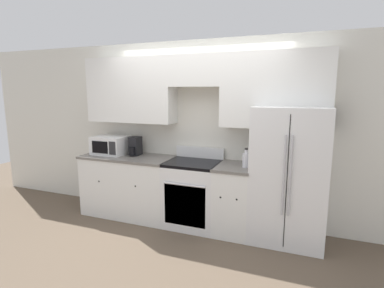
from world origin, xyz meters
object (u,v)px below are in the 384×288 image
(oven_range, at_px, (193,193))
(bottle, at_px, (246,160))
(microwave, at_px, (111,145))
(refrigerator, at_px, (289,175))

(oven_range, relative_size, bottle, 4.30)
(microwave, bearing_deg, oven_range, -1.53)
(oven_range, height_order, bottle, bottle)
(oven_range, bearing_deg, bottle, -2.86)
(oven_range, distance_m, bottle, 0.93)
(refrigerator, relative_size, microwave, 3.39)
(microwave, height_order, bottle, microwave)
(refrigerator, bearing_deg, bottle, -171.32)
(refrigerator, relative_size, bottle, 6.78)
(bottle, bearing_deg, oven_range, 177.14)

